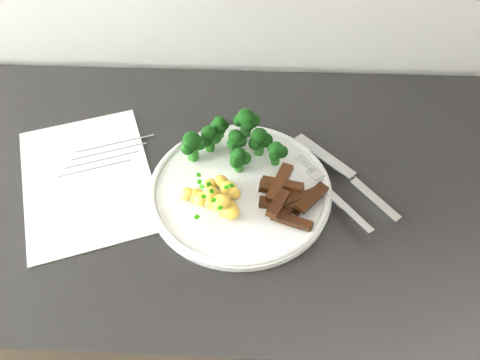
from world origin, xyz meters
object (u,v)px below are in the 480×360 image
(recipe_paper, at_px, (87,178))
(plate, at_px, (240,189))
(counter, at_px, (243,307))
(beef_strips, at_px, (287,198))
(knife, at_px, (358,186))
(potatoes, at_px, (215,198))
(fork, at_px, (334,195))
(broccoli, at_px, (234,138))

(recipe_paper, distance_m, plate, 0.25)
(counter, distance_m, beef_strips, 0.46)
(beef_strips, distance_m, knife, 0.12)
(recipe_paper, xyz_separation_m, beef_strips, (0.32, -0.04, 0.02))
(beef_strips, bearing_deg, counter, 147.85)
(plate, xyz_separation_m, beef_strips, (0.07, -0.02, 0.01))
(recipe_paper, bearing_deg, potatoes, -13.29)
(counter, distance_m, knife, 0.48)
(plate, relative_size, fork, 1.86)
(fork, bearing_deg, plate, 173.91)
(fork, bearing_deg, beef_strips, -172.58)
(counter, relative_size, potatoes, 23.07)
(counter, height_order, potatoes, potatoes)
(recipe_paper, distance_m, fork, 0.40)
(plate, xyz_separation_m, broccoli, (-0.01, 0.08, 0.04))
(fork, bearing_deg, knife, 35.07)
(counter, height_order, fork, fork)
(plate, bearing_deg, broccoli, 98.93)
(recipe_paper, height_order, plate, plate)
(plate, relative_size, beef_strips, 2.42)
(counter, relative_size, fork, 14.93)
(counter, bearing_deg, fork, -13.04)
(counter, bearing_deg, knife, -0.96)
(counter, distance_m, plate, 0.44)
(broccoli, height_order, knife, broccoli)
(broccoli, xyz_separation_m, knife, (0.20, -0.06, -0.04))
(potatoes, relative_size, knife, 0.56)
(recipe_paper, bearing_deg, broccoli, 13.80)
(fork, bearing_deg, counter, 166.96)
(potatoes, distance_m, knife, 0.23)
(counter, bearing_deg, beef_strips, -32.15)
(plate, relative_size, knife, 1.61)
(potatoes, bearing_deg, beef_strips, 3.60)
(counter, xyz_separation_m, beef_strips, (0.07, -0.04, 0.46))
(potatoes, bearing_deg, counter, 47.86)
(counter, height_order, plate, plate)
(plate, bearing_deg, potatoes, -139.31)
(potatoes, bearing_deg, plate, 40.69)
(plate, height_order, potatoes, potatoes)
(broccoli, height_order, fork, broccoli)
(potatoes, distance_m, fork, 0.18)
(plate, bearing_deg, counter, 67.78)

